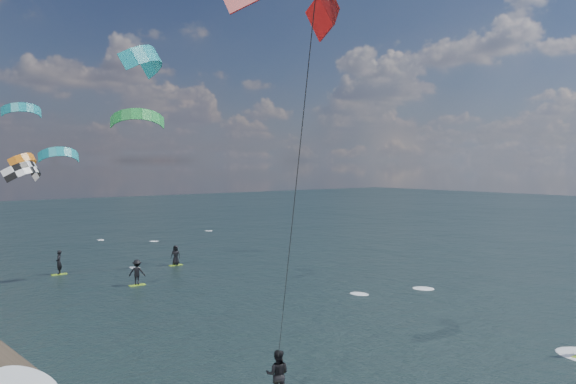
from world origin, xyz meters
TOP-DOWN VIEW (x-y plane):
  - kitesurfer_near_b at (-7.45, 3.24)m, footprint 7.16×8.70m
  - far_kitesurfers at (1.41, 32.85)m, footprint 9.83×8.35m
  - bg_kite_field at (-0.89, 52.54)m, footprint 12.63×73.95m
  - shoreline_surf at (-10.80, 14.75)m, footprint 2.40×79.40m

SIDE VIEW (x-z plane):
  - shoreline_surf at x=-10.80m, z-range -0.06..0.06m
  - far_kitesurfers at x=1.41m, z-range -0.03..1.76m
  - kitesurfer_near_b at x=-7.45m, z-range 2.04..15.74m
  - bg_kite_field at x=-0.89m, z-range 7.37..14.13m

